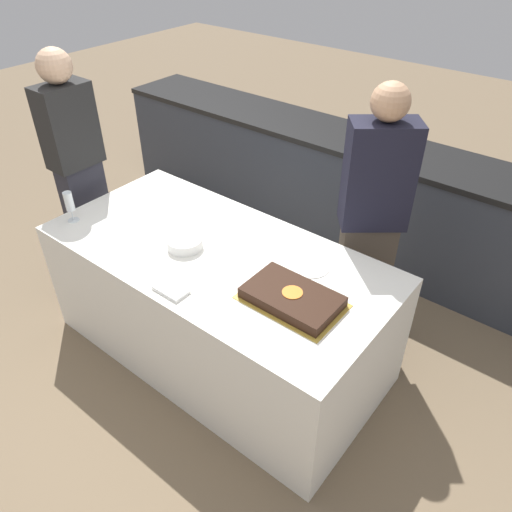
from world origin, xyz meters
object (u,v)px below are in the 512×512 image
object	(u,v)px
plate_stack	(185,243)
person_seated_left	(79,172)
person_cutting_cake	(371,220)
cake	(292,297)
wine_glass	(69,202)

from	to	relation	value
plate_stack	person_seated_left	world-z (taller)	person_seated_left
person_cutting_cake	person_seated_left	world-z (taller)	person_seated_left
cake	plate_stack	distance (m)	0.74
plate_stack	person_seated_left	size ratio (longest dim) A/B	0.12
cake	plate_stack	world-z (taller)	cake
wine_glass	person_cutting_cake	xyz separation A→B (m)	(1.46, 1.01, -0.04)
wine_glass	person_cutting_cake	distance (m)	1.78
cake	person_seated_left	distance (m)	1.80
person_seated_left	person_cutting_cake	bearing A→B (deg)	-68.45
cake	wine_glass	size ratio (longest dim) A/B	2.58
plate_stack	person_cutting_cake	bearing A→B (deg)	46.80
wine_glass	person_seated_left	bearing A→B (deg)	137.99
wine_glass	cake	bearing A→B (deg)	8.49
wine_glass	person_cutting_cake	size ratio (longest dim) A/B	0.12
cake	person_cutting_cake	bearing A→B (deg)	90.00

